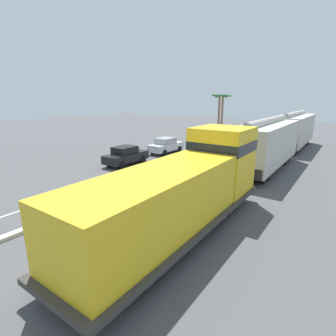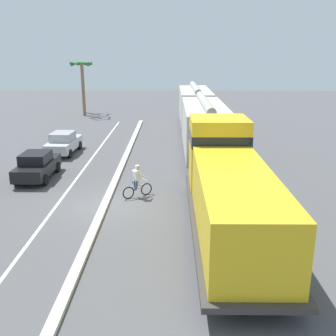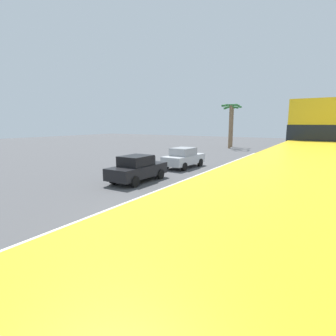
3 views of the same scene
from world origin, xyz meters
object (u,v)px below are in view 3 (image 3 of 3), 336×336
at_px(cyclist, 213,194).
at_px(palm_tree_near, 232,116).
at_px(hopper_car_middle, 335,139).
at_px(parked_car_black, 137,168).
at_px(palm_tree_far, 231,115).
at_px(parked_car_silver, 184,158).

distance_m(cyclist, palm_tree_near, 31.19).
bearing_deg(hopper_car_middle, parked_car_black, -121.33).
height_order(parked_car_black, palm_tree_near, palm_tree_near).
height_order(hopper_car_middle, palm_tree_far, palm_tree_far).
xyz_separation_m(parked_car_silver, palm_tree_far, (-2.28, 18.04, 3.85)).
relative_size(cyclist, palm_tree_near, 0.27).
xyz_separation_m(palm_tree_near, palm_tree_far, (0.54, -2.45, 0.08)).
relative_size(parked_car_black, cyclist, 2.45).
bearing_deg(parked_car_silver, cyclist, -55.72).
height_order(hopper_car_middle, parked_car_silver, hopper_car_middle).
bearing_deg(palm_tree_far, hopper_car_middle, -29.46).
height_order(hopper_car_middle, parked_car_black, hopper_car_middle).
bearing_deg(hopper_car_middle, palm_tree_near, 143.95).
xyz_separation_m(cyclist, palm_tree_far, (-8.50, 27.16, 3.85)).
relative_size(parked_car_black, palm_tree_far, 0.66).
height_order(parked_car_black, palm_tree_far, palm_tree_far).
relative_size(parked_car_black, parked_car_silver, 0.98).
relative_size(palm_tree_near, palm_tree_far, 0.99).
distance_m(hopper_car_middle, parked_car_black, 19.88).
xyz_separation_m(parked_car_black, palm_tree_near, (-2.85, 26.53, 3.77)).
xyz_separation_m(cyclist, palm_tree_near, (-9.04, 29.61, 3.77)).
distance_m(hopper_car_middle, parked_car_silver, 15.08).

